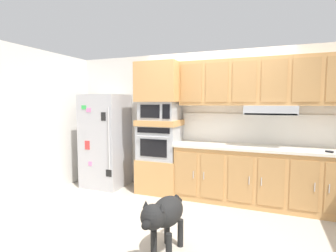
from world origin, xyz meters
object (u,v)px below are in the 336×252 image
object	(u,v)px
refrigerator	(106,140)
dog	(164,215)
built_in_oven	(160,142)
screwdriver	(330,152)
microwave	(160,111)

from	to	relation	value
refrigerator	dog	size ratio (longest dim) A/B	1.88
built_in_oven	screwdriver	size ratio (longest dim) A/B	4.17
refrigerator	dog	distance (m)	2.69
microwave	dog	world-z (taller)	microwave
built_in_oven	microwave	bearing A→B (deg)	-0.77
refrigerator	dog	bearing A→B (deg)	-42.54
refrigerator	dog	xyz separation A→B (m)	(1.96, -1.80, -0.43)
microwave	dog	size ratio (longest dim) A/B	0.69
microwave	screwdriver	world-z (taller)	microwave
built_in_oven	screwdriver	distance (m)	2.61
screwdriver	dog	distance (m)	2.49
screwdriver	dog	xyz separation A→B (m)	(-1.76, -1.70, -0.48)
refrigerator	microwave	bearing A→B (deg)	3.48
built_in_oven	screwdriver	xyz separation A→B (m)	(2.61, -0.17, 0.03)
refrigerator	microwave	distance (m)	1.26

